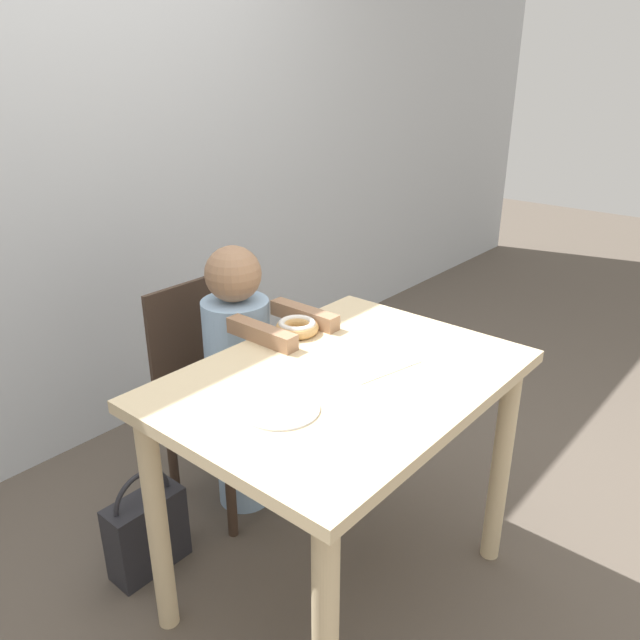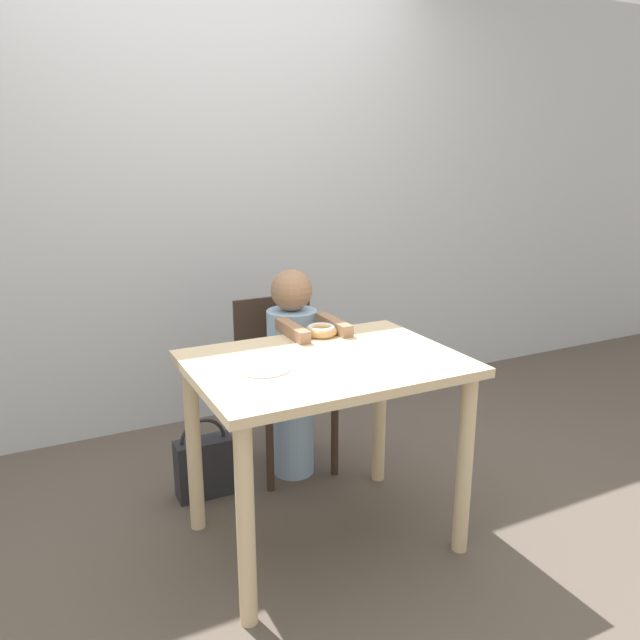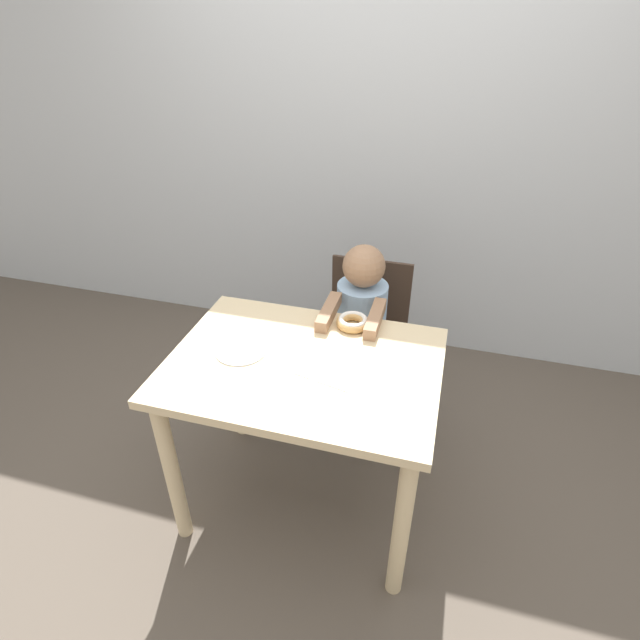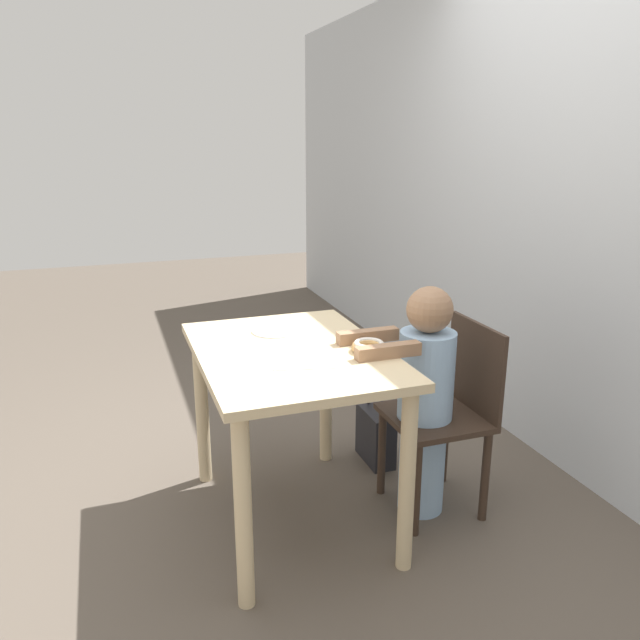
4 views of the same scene
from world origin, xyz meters
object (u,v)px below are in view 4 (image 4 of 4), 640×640
at_px(chair, 447,413).
at_px(donut, 369,346).
at_px(handbag, 376,434).
at_px(child_figure, 424,399).

bearing_deg(chair, donut, -87.72).
bearing_deg(handbag, chair, 15.40).
height_order(chair, child_figure, child_figure).
relative_size(child_figure, handbag, 2.68).
bearing_deg(handbag, child_figure, 1.16).
bearing_deg(handbag, donut, -28.83).
relative_size(child_figure, donut, 7.38).
distance_m(child_figure, handbag, 0.58).
bearing_deg(donut, chair, 92.28).
relative_size(chair, handbag, 2.21).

